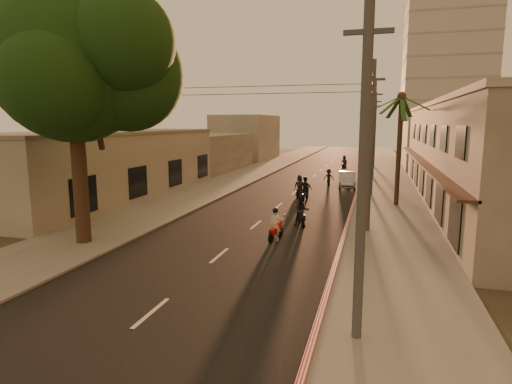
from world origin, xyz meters
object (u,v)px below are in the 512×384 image
broadleaf_tree (82,64)px  scooter_far_a (299,187)px  scooter_mid_b (305,190)px  scooter_far_b (329,178)px  parked_car (347,179)px  scooter_red (275,226)px  scooter_far_c (344,163)px  palm_tree (401,103)px  scooter_mid_a (302,211)px

broadleaf_tree → scooter_far_a: broadleaf_tree is taller
scooter_mid_b → scooter_far_b: scooter_mid_b is taller
scooter_mid_b → parked_car: size_ratio=0.44×
broadleaf_tree → scooter_red: bearing=19.4°
scooter_mid_b → scooter_far_b: size_ratio=1.17×
scooter_far_c → palm_tree: bearing=-66.0°
parked_car → scooter_mid_a: bearing=-100.0°
scooter_mid_b → scooter_far_c: bearing=90.6°
palm_tree → scooter_mid_a: palm_tree is taller
scooter_red → scooter_far_c: size_ratio=0.96×
parked_car → broadleaf_tree: bearing=-120.2°
scooter_mid_b → scooter_red: bearing=-84.8°
scooter_mid_b → scooter_far_b: 8.76m
palm_tree → scooter_far_a: size_ratio=4.47×
scooter_mid_b → scooter_far_b: bearing=88.1°
broadleaf_tree → parked_car: 25.89m
scooter_far_a → scooter_far_b: (1.50, 7.27, -0.08)m
broadleaf_tree → scooter_far_b: 25.82m
scooter_red → scooter_far_a: scooter_far_a is taller
scooter_mid_a → scooter_far_a: bearing=82.4°
scooter_far_a → parked_car: (3.23, 6.59, -0.11)m
scooter_red → scooter_mid_b: (-0.34, 11.26, 0.09)m
scooter_mid_a → scooter_far_a: size_ratio=1.02×
palm_tree → scooter_mid_b: palm_tree is taller
palm_tree → scooter_far_b: 12.52m
scooter_far_b → scooter_far_c: bearing=86.0°
scooter_mid_a → scooter_far_c: size_ratio=1.05×
scooter_far_b → scooter_far_c: (0.34, 14.90, 0.07)m
scooter_far_b → scooter_mid_a: bearing=-91.8°
palm_tree → scooter_far_a: 9.77m
scooter_mid_a → palm_tree: bearing=35.6°
broadleaf_tree → scooter_far_b: (8.91, 22.96, -7.75)m
broadleaf_tree → scooter_mid_a: bearing=34.8°
scooter_far_a → scooter_far_c: size_ratio=1.03×
palm_tree → scooter_far_b: bearing=122.0°
parked_car → scooter_far_c: scooter_far_c is taller
broadleaf_tree → scooter_mid_b: 18.07m
broadleaf_tree → parked_car: size_ratio=2.79×
scooter_red → scooter_far_c: (0.82, 34.89, 0.06)m
scooter_mid_b → scooter_far_a: (-0.68, 1.46, -0.03)m
broadleaf_tree → scooter_red: size_ratio=7.11×
scooter_red → scooter_mid_a: (0.73, 3.40, 0.11)m
scooter_mid_b → parked_car: (2.55, 8.04, -0.14)m
scooter_mid_a → parked_car: (1.48, 15.90, -0.16)m
scooter_far_b → palm_tree: bearing=-60.6°
scooter_far_a → parked_car: size_ratio=0.42×
broadleaf_tree → scooter_far_c: size_ratio=6.80×
broadleaf_tree → scooter_mid_b: size_ratio=6.36×
broadleaf_tree → parked_car: bearing=64.5°
palm_tree → scooter_far_c: 25.41m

